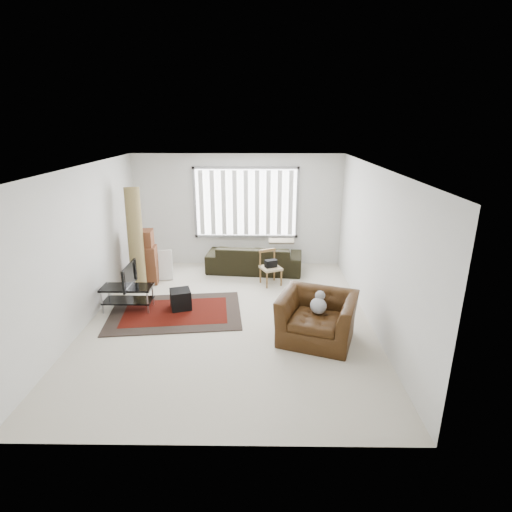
{
  "coord_description": "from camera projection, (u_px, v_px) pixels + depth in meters",
  "views": [
    {
      "loc": [
        0.56,
        -6.5,
        3.4
      ],
      "look_at": [
        0.47,
        0.46,
        1.05
      ],
      "focal_mm": 28.0,
      "sensor_mm": 36.0,
      "label": 1
    }
  ],
  "objects": [
    {
      "name": "tv",
      "position": [
        125.0,
        276.0,
        7.39
      ],
      "size": [
        0.1,
        0.76,
        0.44
      ],
      "primitive_type": "imported",
      "rotation": [
        0.0,
        0.0,
        1.57
      ],
      "color": "black",
      "rests_on": "tv_stand"
    },
    {
      "name": "side_chair",
      "position": [
        270.0,
        266.0,
        8.67
      ],
      "size": [
        0.54,
        0.54,
        0.76
      ],
      "rotation": [
        0.0,
        0.0,
        0.42
      ],
      "color": "#9C8966",
      "rests_on": "ground"
    },
    {
      "name": "tv_stand",
      "position": [
        127.0,
        293.0,
        7.5
      ],
      "size": [
        0.94,
        0.42,
        0.47
      ],
      "color": "black",
      "rests_on": "ground"
    },
    {
      "name": "white_flatpack",
      "position": [
        160.0,
        265.0,
        8.96
      ],
      "size": [
        0.56,
        0.3,
        0.68
      ],
      "primitive_type": "cube",
      "rotation": [
        -0.21,
        0.0,
        0.16
      ],
      "color": "silver",
      "rests_on": "ground"
    },
    {
      "name": "rolled_rug",
      "position": [
        135.0,
        239.0,
        8.34
      ],
      "size": [
        0.48,
        0.8,
        2.15
      ],
      "primitive_type": "cylinder",
      "rotation": [
        -0.2,
        0.0,
        0.23
      ],
      "color": "olive",
      "rests_on": "ground"
    },
    {
      "name": "moving_boxes",
      "position": [
        146.0,
        259.0,
        8.72
      ],
      "size": [
        0.52,
        0.49,
        1.19
      ],
      "color": "brown",
      "rests_on": "ground"
    },
    {
      "name": "sofa",
      "position": [
        254.0,
        254.0,
        9.43
      ],
      "size": [
        2.3,
        1.18,
        0.85
      ],
      "primitive_type": "imported",
      "rotation": [
        0.0,
        0.0,
        3.04
      ],
      "color": "black",
      "rests_on": "ground"
    },
    {
      "name": "persian_rug",
      "position": [
        176.0,
        312.0,
        7.47
      ],
      "size": [
        2.58,
        1.87,
        0.02
      ],
      "color": "black",
      "rests_on": "ground"
    },
    {
      "name": "armchair",
      "position": [
        317.0,
        314.0,
        6.44
      ],
      "size": [
        1.47,
        1.37,
        0.88
      ],
      "rotation": [
        0.0,
        0.0,
        -0.34
      ],
      "color": "#371E0B",
      "rests_on": "ground"
    },
    {
      "name": "room",
      "position": [
        232.0,
        218.0,
        7.17
      ],
      "size": [
        6.0,
        6.02,
        2.71
      ],
      "color": "beige",
      "rests_on": "ground"
    },
    {
      "name": "subwoofer",
      "position": [
        181.0,
        299.0,
        7.56
      ],
      "size": [
        0.46,
        0.46,
        0.37
      ],
      "primitive_type": "cube",
      "rotation": [
        0.0,
        0.0,
        0.32
      ],
      "color": "black",
      "rests_on": "persian_rug"
    }
  ]
}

